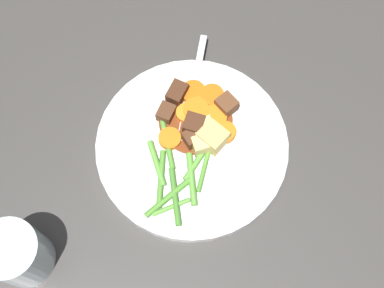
{
  "coord_description": "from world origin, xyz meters",
  "views": [
    {
      "loc": [
        -0.24,
        -0.1,
        0.68
      ],
      "look_at": [
        0.0,
        0.0,
        0.02
      ],
      "focal_mm": 48.33,
      "sensor_mm": 36.0,
      "label": 1
    }
  ],
  "objects_px": {
    "carrot_slice_7": "(204,105)",
    "carrot_slice_1": "(186,113)",
    "potato_chunk_0": "(204,131)",
    "meat_chunk_3": "(194,125)",
    "meat_chunk_2": "(195,138)",
    "meat_chunk_4": "(177,94)",
    "meat_chunk_0": "(166,113)",
    "potato_chunk_1": "(203,143)",
    "potato_chunk_2": "(213,137)",
    "fork": "(194,90)",
    "meat_chunk_1": "(226,105)",
    "carrot_slice_5": "(212,96)",
    "water_glass": "(17,254)",
    "carrot_slice_3": "(196,110)",
    "carrot_slice_0": "(215,117)",
    "carrot_slice_2": "(193,92)",
    "dinner_plate": "(192,146)",
    "carrot_slice_4": "(170,139)",
    "carrot_slice_6": "(225,132)"
  },
  "relations": [
    {
      "from": "carrot_slice_7",
      "to": "carrot_slice_1",
      "type": "bearing_deg",
      "value": 139.17
    },
    {
      "from": "potato_chunk_0",
      "to": "potato_chunk_2",
      "type": "distance_m",
      "value": 0.02
    },
    {
      "from": "potato_chunk_2",
      "to": "meat_chunk_4",
      "type": "height_order",
      "value": "potato_chunk_2"
    },
    {
      "from": "dinner_plate",
      "to": "carrot_slice_2",
      "type": "distance_m",
      "value": 0.08
    },
    {
      "from": "meat_chunk_4",
      "to": "fork",
      "type": "xyz_separation_m",
      "value": [
        0.02,
        -0.02,
        -0.01
      ]
    },
    {
      "from": "carrot_slice_1",
      "to": "meat_chunk_3",
      "type": "bearing_deg",
      "value": -131.54
    },
    {
      "from": "carrot_slice_5",
      "to": "water_glass",
      "type": "xyz_separation_m",
      "value": [
        -0.3,
        0.14,
        0.02
      ]
    },
    {
      "from": "dinner_plate",
      "to": "carrot_slice_6",
      "type": "bearing_deg",
      "value": -50.09
    },
    {
      "from": "carrot_slice_4",
      "to": "water_glass",
      "type": "height_order",
      "value": "water_glass"
    },
    {
      "from": "dinner_plate",
      "to": "carrot_slice_3",
      "type": "bearing_deg",
      "value": 15.77
    },
    {
      "from": "potato_chunk_1",
      "to": "meat_chunk_2",
      "type": "height_order",
      "value": "potato_chunk_1"
    },
    {
      "from": "carrot_slice_5",
      "to": "meat_chunk_1",
      "type": "height_order",
      "value": "meat_chunk_1"
    },
    {
      "from": "potato_chunk_1",
      "to": "potato_chunk_2",
      "type": "xyz_separation_m",
      "value": [
        0.01,
        -0.01,
        0.0
      ]
    },
    {
      "from": "dinner_plate",
      "to": "carrot_slice_0",
      "type": "distance_m",
      "value": 0.05
    },
    {
      "from": "carrot_slice_0",
      "to": "carrot_slice_5",
      "type": "height_order",
      "value": "same"
    },
    {
      "from": "carrot_slice_3",
      "to": "meat_chunk_1",
      "type": "bearing_deg",
      "value": -60.37
    },
    {
      "from": "potato_chunk_1",
      "to": "potato_chunk_2",
      "type": "relative_size",
      "value": 0.79
    },
    {
      "from": "meat_chunk_2",
      "to": "meat_chunk_4",
      "type": "relative_size",
      "value": 0.85
    },
    {
      "from": "carrot_slice_3",
      "to": "carrot_slice_0",
      "type": "bearing_deg",
      "value": -88.79
    },
    {
      "from": "carrot_slice_5",
      "to": "meat_chunk_1",
      "type": "bearing_deg",
      "value": -107.1
    },
    {
      "from": "carrot_slice_4",
      "to": "meat_chunk_0",
      "type": "relative_size",
      "value": 1.25
    },
    {
      "from": "carrot_slice_4",
      "to": "carrot_slice_5",
      "type": "xyz_separation_m",
      "value": [
        0.08,
        -0.03,
        0.0
      ]
    },
    {
      "from": "carrot_slice_2",
      "to": "meat_chunk_0",
      "type": "distance_m",
      "value": 0.05
    },
    {
      "from": "potato_chunk_2",
      "to": "meat_chunk_1",
      "type": "relative_size",
      "value": 1.34
    },
    {
      "from": "potato_chunk_1",
      "to": "water_glass",
      "type": "xyz_separation_m",
      "value": [
        -0.23,
        0.16,
        0.01
      ]
    },
    {
      "from": "carrot_slice_3",
      "to": "meat_chunk_4",
      "type": "bearing_deg",
      "value": 70.29
    },
    {
      "from": "carrot_slice_0",
      "to": "meat_chunk_3",
      "type": "bearing_deg",
      "value": 140.84
    },
    {
      "from": "carrot_slice_7",
      "to": "meat_chunk_0",
      "type": "xyz_separation_m",
      "value": [
        -0.03,
        0.04,
        0.0
      ]
    },
    {
      "from": "carrot_slice_0",
      "to": "carrot_slice_6",
      "type": "xyz_separation_m",
      "value": [
        -0.02,
        -0.02,
        -0.0
      ]
    },
    {
      "from": "meat_chunk_1",
      "to": "meat_chunk_3",
      "type": "bearing_deg",
      "value": 147.21
    },
    {
      "from": "potato_chunk_2",
      "to": "meat_chunk_2",
      "type": "distance_m",
      "value": 0.02
    },
    {
      "from": "carrot_slice_0",
      "to": "meat_chunk_2",
      "type": "bearing_deg",
      "value": 161.97
    },
    {
      "from": "carrot_slice_0",
      "to": "carrot_slice_2",
      "type": "relative_size",
      "value": 0.95
    },
    {
      "from": "meat_chunk_0",
      "to": "meat_chunk_3",
      "type": "height_order",
      "value": "meat_chunk_3"
    },
    {
      "from": "carrot_slice_3",
      "to": "carrot_slice_5",
      "type": "height_order",
      "value": "same"
    },
    {
      "from": "carrot_slice_1",
      "to": "fork",
      "type": "xyz_separation_m",
      "value": [
        0.04,
        0.0,
        -0.0
      ]
    },
    {
      "from": "carrot_slice_2",
      "to": "potato_chunk_2",
      "type": "distance_m",
      "value": 0.08
    },
    {
      "from": "carrot_slice_0",
      "to": "potato_chunk_2",
      "type": "bearing_deg",
      "value": -164.45
    },
    {
      "from": "meat_chunk_4",
      "to": "carrot_slice_2",
      "type": "bearing_deg",
      "value": -53.68
    },
    {
      "from": "dinner_plate",
      "to": "water_glass",
      "type": "xyz_separation_m",
      "value": [
        -0.23,
        0.14,
        0.04
      ]
    },
    {
      "from": "fork",
      "to": "meat_chunk_0",
      "type": "bearing_deg",
      "value": 157.69
    },
    {
      "from": "potato_chunk_2",
      "to": "carrot_slice_7",
      "type": "bearing_deg",
      "value": 34.56
    },
    {
      "from": "potato_chunk_0",
      "to": "meat_chunk_0",
      "type": "xyz_separation_m",
      "value": [
        0.01,
        0.06,
        -0.0
      ]
    },
    {
      "from": "dinner_plate",
      "to": "carrot_slice_2",
      "type": "bearing_deg",
      "value": 20.77
    },
    {
      "from": "carrot_slice_0",
      "to": "water_glass",
      "type": "height_order",
      "value": "water_glass"
    },
    {
      "from": "potato_chunk_0",
      "to": "meat_chunk_3",
      "type": "distance_m",
      "value": 0.02
    },
    {
      "from": "dinner_plate",
      "to": "carrot_slice_1",
      "type": "distance_m",
      "value": 0.05
    },
    {
      "from": "carrot_slice_7",
      "to": "fork",
      "type": "xyz_separation_m",
      "value": [
        0.02,
        0.02,
        -0.0
      ]
    },
    {
      "from": "potato_chunk_1",
      "to": "water_glass",
      "type": "height_order",
      "value": "water_glass"
    },
    {
      "from": "carrot_slice_3",
      "to": "meat_chunk_0",
      "type": "bearing_deg",
      "value": 119.24
    }
  ]
}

